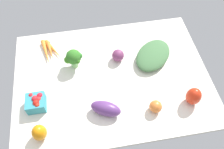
% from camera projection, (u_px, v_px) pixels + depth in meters
% --- Properties ---
extents(tablecloth, '(1.04, 0.76, 0.02)m').
position_uv_depth(tablecloth, '(112.00, 78.00, 1.30)').
color(tablecloth, silver).
rests_on(tablecloth, ground).
extents(heirloom_tomato_orange, '(0.06, 0.06, 0.06)m').
position_uv_depth(heirloom_tomato_orange, '(156.00, 107.00, 1.15)').
color(heirloom_tomato_orange, orange).
rests_on(heirloom_tomato_orange, tablecloth).
extents(leafy_greens_clump, '(0.29, 0.29, 0.05)m').
position_uv_depth(leafy_greens_clump, '(153.00, 55.00, 1.34)').
color(leafy_greens_clump, '#426E41').
rests_on(leafy_greens_clump, tablecloth).
extents(red_onion_near_basket, '(0.07, 0.07, 0.07)m').
position_uv_depth(red_onion_near_basket, '(118.00, 55.00, 1.33)').
color(red_onion_near_basket, '#72335C').
rests_on(red_onion_near_basket, tablecloth).
extents(berry_basket, '(0.09, 0.09, 0.07)m').
position_uv_depth(berry_basket, '(36.00, 102.00, 1.16)').
color(berry_basket, teal).
rests_on(berry_basket, tablecloth).
extents(eggplant, '(0.16, 0.13, 0.07)m').
position_uv_depth(eggplant, '(106.00, 109.00, 1.14)').
color(eggplant, '#5C3371').
rests_on(eggplant, tablecloth).
extents(bell_pepper_red, '(0.09, 0.09, 0.10)m').
position_uv_depth(bell_pepper_red, '(194.00, 96.00, 1.16)').
color(bell_pepper_red, red).
rests_on(bell_pepper_red, tablecloth).
extents(bell_pepper_orange, '(0.08, 0.08, 0.09)m').
position_uv_depth(bell_pepper_orange, '(39.00, 133.00, 1.07)').
color(bell_pepper_orange, orange).
rests_on(bell_pepper_orange, tablecloth).
extents(broccoli_head, '(0.10, 0.09, 0.12)m').
position_uv_depth(broccoli_head, '(73.00, 58.00, 1.27)').
color(broccoli_head, '#93CE7C').
rests_on(broccoli_head, tablecloth).
extents(carrot_bunch, '(0.13, 0.18, 0.03)m').
position_uv_depth(carrot_bunch, '(49.00, 51.00, 1.37)').
color(carrot_bunch, orange).
rests_on(carrot_bunch, tablecloth).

